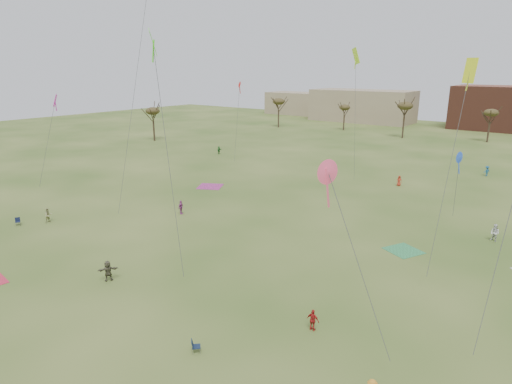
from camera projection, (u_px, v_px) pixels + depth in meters
The scene contains 18 objects.
ground at pixel (161, 295), 33.09m from camera, with size 260.00×260.00×0.00m, color #2E4E18.
spectator_fore_a at pixel (313, 320), 28.47m from camera, with size 0.89×0.37×1.51m, color #B01F1E.
spectator_fore_b at pixel (48, 215), 48.54m from camera, with size 0.81×0.63×1.66m, color tan.
spectator_fore_c at pixel (108, 271), 35.13m from camera, with size 1.62×0.52×1.74m, color brown.
spectator_mid_d at pixel (181, 207), 51.32m from camera, with size 0.97×0.41×1.66m, color #9F428C.
spectator_mid_e at pixel (495, 233), 43.15m from camera, with size 0.87×0.68×1.79m, color silver.
flyer_far_a at pixel (219, 150), 87.49m from camera, with size 1.42×0.45×1.53m, color #226627.
flyer_far_b at pixel (399, 181), 63.61m from camera, with size 0.76×0.49×1.55m, color #B5321F.
flyer_far_c at pixel (487, 171), 69.41m from camera, with size 1.07×0.62×1.66m, color #1B547D.
blanket_plum at pixel (210, 187), 63.44m from camera, with size 3.41×3.41×0.03m, color #A83380.
blanket_olive at pixel (403, 251), 41.16m from camera, with size 2.91×2.91×0.03m, color #369554.
camp_chair_left at pixel (18, 223), 47.72m from camera, with size 0.71×0.69×0.87m.
camp_chair_center at pixel (196, 349), 26.36m from camera, with size 0.74×0.74×0.87m.
kites_aloft at pixel (251, 49), 42.01m from camera, with size 65.36×43.76×27.05m.
tree_line at pixel (433, 115), 93.32m from camera, with size 117.44×49.32×8.91m.
building_tan at pixel (362, 106), 140.05m from camera, with size 32.00×14.00×10.00m, color #937F60.
building_brick at pixel (504, 108), 120.33m from camera, with size 26.00×16.00×12.00m, color brown.
building_tan_west at pixel (295, 103), 163.13m from camera, with size 20.00×12.00×8.00m, color #937F60.
Camera 1 is at (23.70, -19.18, 16.76)m, focal length 30.29 mm.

